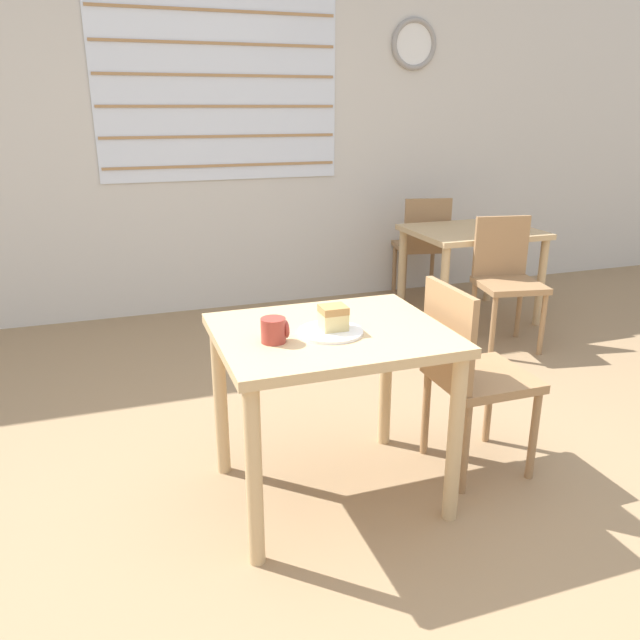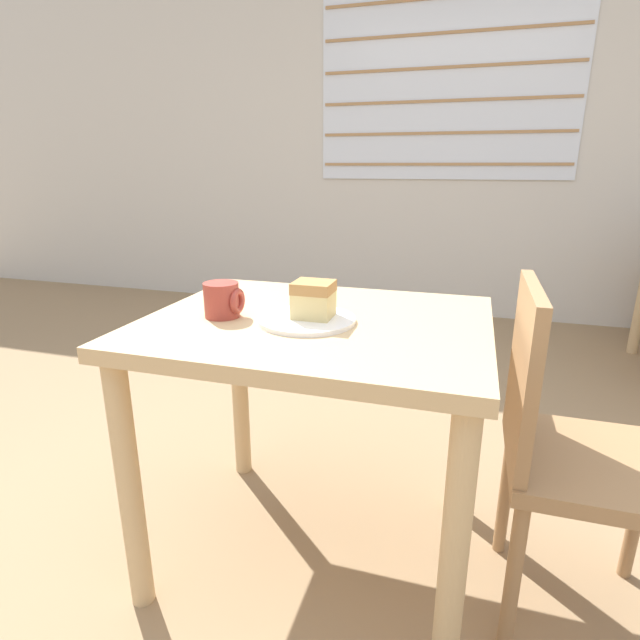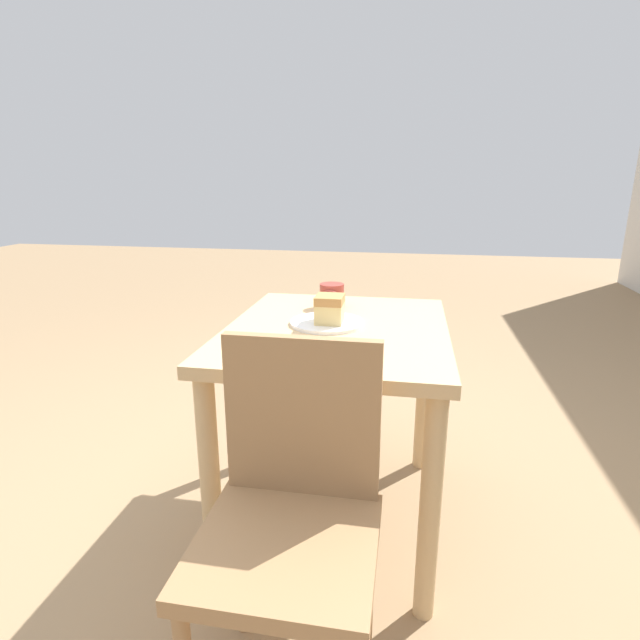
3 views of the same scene
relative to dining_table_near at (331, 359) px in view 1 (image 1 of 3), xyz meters
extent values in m
plane|color=#997A56|center=(0.06, -0.24, -0.62)|extent=(14.00, 14.00, 0.00)
cube|color=beige|center=(0.06, 2.79, 0.78)|extent=(10.00, 0.06, 2.80)
cube|color=white|center=(0.11, 2.75, 1.17)|extent=(1.83, 0.01, 1.52)
cube|color=#AD7F51|center=(0.11, 2.74, 0.52)|extent=(1.79, 0.01, 0.02)
cube|color=#AD7F51|center=(0.11, 2.74, 0.74)|extent=(1.79, 0.01, 0.02)
cube|color=#AD7F51|center=(0.11, 2.74, 0.96)|extent=(1.79, 0.01, 0.02)
cube|color=#AD7F51|center=(0.11, 2.74, 1.17)|extent=(1.79, 0.01, 0.02)
cube|color=#AD7F51|center=(0.11, 2.74, 1.39)|extent=(1.79, 0.01, 0.02)
cube|color=#AD7F51|center=(0.11, 2.74, 1.61)|extent=(1.79, 0.01, 0.02)
torus|color=gray|center=(1.71, 2.75, 1.43)|extent=(0.40, 0.04, 0.40)
cylinder|color=white|center=(1.71, 2.75, 1.43)|extent=(0.33, 0.01, 0.33)
cube|color=tan|center=(0.00, 0.00, 0.10)|extent=(0.90, 0.74, 0.04)
cylinder|color=tan|center=(-0.40, -0.32, -0.27)|extent=(0.06, 0.06, 0.71)
cylinder|color=tan|center=(0.40, -0.32, -0.27)|extent=(0.06, 0.06, 0.71)
cylinder|color=tan|center=(-0.40, 0.32, -0.27)|extent=(0.06, 0.06, 0.71)
cylinder|color=tan|center=(0.40, 0.32, -0.27)|extent=(0.06, 0.06, 0.71)
cube|color=tan|center=(1.83, 1.88, 0.06)|extent=(0.92, 0.77, 0.04)
cylinder|color=tan|center=(1.41, 1.54, -0.29)|extent=(0.06, 0.06, 0.66)
cylinder|color=tan|center=(2.24, 1.54, -0.29)|extent=(0.06, 0.06, 0.66)
cylinder|color=tan|center=(1.41, 2.21, -0.29)|extent=(0.06, 0.06, 0.66)
cylinder|color=tan|center=(2.24, 2.21, -0.29)|extent=(0.06, 0.06, 0.66)
cube|color=#9E754C|center=(0.71, -0.01, -0.18)|extent=(0.41, 0.41, 0.04)
cylinder|color=#9E754C|center=(0.88, -0.18, -0.41)|extent=(0.04, 0.04, 0.42)
cylinder|color=#9E754C|center=(0.88, 0.16, -0.41)|extent=(0.04, 0.04, 0.42)
cylinder|color=#9E754C|center=(0.54, -0.18, -0.41)|extent=(0.04, 0.04, 0.42)
cylinder|color=#9E754C|center=(0.54, 0.16, -0.41)|extent=(0.04, 0.04, 0.42)
cube|color=#9E754C|center=(0.52, -0.01, 0.04)|extent=(0.03, 0.39, 0.41)
cube|color=#9E754C|center=(1.73, 1.23, -0.18)|extent=(0.47, 0.47, 0.04)
cylinder|color=#9E754C|center=(1.53, 1.09, -0.41)|extent=(0.04, 0.04, 0.42)
cylinder|color=#9E754C|center=(1.87, 1.03, -0.41)|extent=(0.04, 0.04, 0.42)
cylinder|color=#9E754C|center=(1.59, 1.43, -0.41)|extent=(0.04, 0.04, 0.42)
cylinder|color=#9E754C|center=(1.93, 1.37, -0.41)|extent=(0.04, 0.04, 0.42)
cube|color=#9E754C|center=(1.77, 1.41, 0.04)|extent=(0.38, 0.10, 0.41)
cube|color=#9E754C|center=(1.73, 2.52, -0.18)|extent=(0.48, 0.48, 0.04)
cylinder|color=#9E754C|center=(1.94, 2.65, -0.41)|extent=(0.04, 0.04, 0.42)
cylinder|color=#9E754C|center=(1.60, 2.73, -0.41)|extent=(0.04, 0.04, 0.42)
cylinder|color=#9E754C|center=(1.87, 2.32, -0.41)|extent=(0.04, 0.04, 0.42)
cylinder|color=#9E754C|center=(1.53, 2.39, -0.41)|extent=(0.04, 0.04, 0.42)
cube|color=#9E754C|center=(1.70, 2.34, 0.04)|extent=(0.38, 0.11, 0.41)
cylinder|color=white|center=(-0.02, -0.04, 0.13)|extent=(0.25, 0.25, 0.01)
cube|color=#E0C67F|center=(0.00, -0.03, 0.17)|extent=(0.10, 0.09, 0.07)
cube|color=#B27F47|center=(0.00, -0.03, 0.22)|extent=(0.10, 0.09, 0.03)
cylinder|color=#9E382D|center=(-0.25, -0.06, 0.17)|extent=(0.09, 0.09, 0.09)
torus|color=#9E382D|center=(-0.20, -0.06, 0.17)|extent=(0.02, 0.07, 0.07)
camera|label=1|loc=(-0.79, -2.17, 0.96)|focal=35.00mm
camera|label=2|loc=(0.38, -1.21, 0.51)|focal=28.00mm
camera|label=3|loc=(1.61, 0.23, 0.61)|focal=28.00mm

